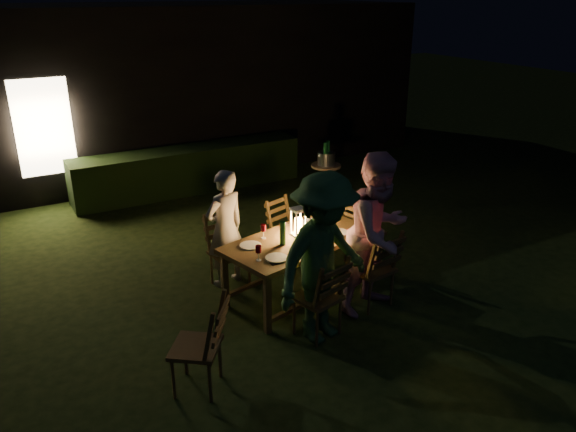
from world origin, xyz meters
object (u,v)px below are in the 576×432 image
chair_far_right (287,242)px  chair_spare (199,361)px  dining_table (298,244)px  lantern (298,223)px  chair_near_left (319,310)px  chair_end (363,243)px  person_house_side (225,229)px  person_opp_right (378,233)px  side_table (326,169)px  bottle_bucket_b (328,155)px  bottle_table (283,233)px  bottle_bucket_a (325,157)px  person_opp_left (323,259)px  chair_near_right (372,282)px  ice_bucket (326,158)px  chair_far_left (229,263)px

chair_far_right → chair_spare: 2.80m
dining_table → chair_spare: size_ratio=2.00×
dining_table → chair_far_right: size_ratio=2.19×
lantern → chair_far_right: bearing=69.4°
chair_near_left → chair_far_right: size_ratio=1.10×
chair_end → person_house_side: (-1.83, 0.38, 0.46)m
chair_near_left → person_opp_right: bearing=-3.1°
lantern → person_opp_right: bearing=-51.1°
side_table → bottle_bucket_b: bearing=38.7°
bottle_table → bottle_bucket_b: 3.51m
bottle_bucket_a → bottle_bucket_b: size_ratio=1.00×
person_opp_right → bottle_bucket_b: (1.45, 3.25, -0.09)m
person_opp_right → person_opp_left: bearing=180.0°
chair_end → bottle_bucket_b: 2.50m
person_house_side → bottle_bucket_a: person_house_side is taller
person_house_side → person_opp_right: bearing=118.8°
chair_near_left → chair_near_right: 0.90m
person_house_side → ice_bucket: person_house_side is taller
chair_far_right → ice_bucket: (1.69, 1.65, 0.52)m
chair_far_right → chair_spare: bearing=25.6°
chair_near_left → bottle_bucket_b: bottle_bucket_b is taller
person_house_side → chair_far_left: bearing=92.4°
ice_bucket → lantern: bearing=-129.1°
bottle_bucket_b → person_opp_right: bearing=-114.0°
ice_bucket → chair_spare: bearing=-136.0°
chair_spare → side_table: chair_spare is taller
side_table → ice_bucket: 0.19m
dining_table → chair_near_left: 0.97m
chair_far_left → bottle_table: bottle_table is taller
chair_far_left → lantern: lantern is taller
chair_far_left → chair_end: size_ratio=0.99×
dining_table → bottle_bucket_b: 3.31m
bottle_bucket_a → bottle_bucket_b: (0.10, 0.08, 0.00)m
person_opp_left → chair_end: bearing=26.0°
side_table → chair_near_left: bearing=-124.0°
chair_far_right → person_house_side: size_ratio=0.60×
dining_table → ice_bucket: ice_bucket is taller
person_opp_left → bottle_table: bearing=76.3°
chair_far_right → chair_near_left: bearing=53.1°
side_table → chair_spare: bearing=-136.0°
chair_near_right → ice_bucket: bearing=58.5°
ice_bucket → bottle_bucket_a: 0.08m
chair_near_left → chair_end: chair_near_left is taller
chair_near_left → chair_spare: bearing=174.0°
bottle_table → side_table: 3.46m
person_house_side → bottle_bucket_b: person_house_side is taller
chair_near_left → chair_far_left: size_ratio=1.02×
chair_near_right → ice_bucket: size_ratio=3.38×
person_opp_left → lantern: person_opp_left is taller
chair_end → bottle_bucket_a: bearing=146.3°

